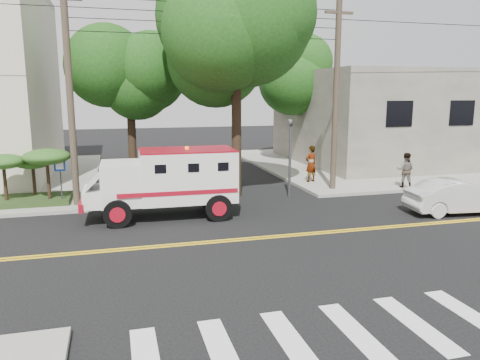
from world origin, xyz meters
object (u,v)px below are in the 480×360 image
object	(u,v)px
parked_sedan	(459,197)
pedestrian_b	(405,170)
pedestrian_a	(311,164)
armored_truck	(168,179)

from	to	relation	value
parked_sedan	pedestrian_b	size ratio (longest dim) A/B	2.41
parked_sedan	pedestrian_a	distance (m)	7.80
armored_truck	parked_sedan	xyz separation A→B (m)	(11.32, -2.46, -0.82)
armored_truck	pedestrian_b	bearing A→B (deg)	10.74
parked_sedan	pedestrian_b	distance (m)	4.51
parked_sedan	pedestrian_a	bearing A→B (deg)	31.29
armored_truck	pedestrian_b	world-z (taller)	armored_truck
armored_truck	parked_sedan	bearing A→B (deg)	-11.09
pedestrian_b	parked_sedan	bearing A→B (deg)	122.14
parked_sedan	pedestrian_b	bearing A→B (deg)	-1.50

